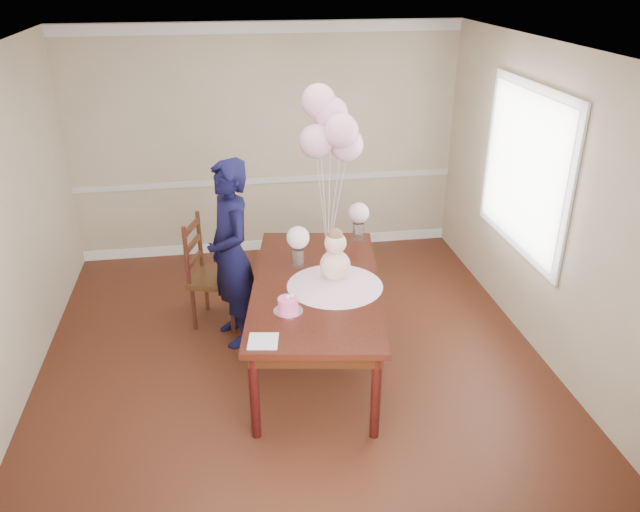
% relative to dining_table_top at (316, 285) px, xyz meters
% --- Properties ---
extents(floor, '(4.50, 5.00, 0.00)m').
position_rel_dining_table_top_xyz_m(floor, '(-0.20, -0.00, -0.78)').
color(floor, '#35160D').
rests_on(floor, ground).
extents(ceiling, '(4.50, 5.00, 0.02)m').
position_rel_dining_table_top_xyz_m(ceiling, '(-0.20, -0.00, 1.92)').
color(ceiling, white).
rests_on(ceiling, wall_back).
extents(wall_back, '(4.50, 0.02, 2.70)m').
position_rel_dining_table_top_xyz_m(wall_back, '(-0.20, 2.50, 0.57)').
color(wall_back, tan).
rests_on(wall_back, floor).
extents(wall_front, '(4.50, 0.02, 2.70)m').
position_rel_dining_table_top_xyz_m(wall_front, '(-0.20, -2.50, 0.57)').
color(wall_front, tan).
rests_on(wall_front, floor).
extents(wall_right, '(0.02, 5.00, 2.70)m').
position_rel_dining_table_top_xyz_m(wall_right, '(2.05, -0.00, 0.57)').
color(wall_right, tan).
rests_on(wall_right, floor).
extents(chair_rail_trim, '(4.50, 0.02, 0.07)m').
position_rel_dining_table_top_xyz_m(chair_rail_trim, '(-0.20, 2.49, 0.12)').
color(chair_rail_trim, silver).
rests_on(chair_rail_trim, wall_back).
extents(crown_molding, '(4.50, 0.02, 0.12)m').
position_rel_dining_table_top_xyz_m(crown_molding, '(-0.20, 2.49, 1.85)').
color(crown_molding, silver).
rests_on(crown_molding, wall_back).
extents(baseboard_trim, '(4.50, 0.02, 0.12)m').
position_rel_dining_table_top_xyz_m(baseboard_trim, '(-0.20, 2.49, -0.72)').
color(baseboard_trim, white).
rests_on(baseboard_trim, floor).
extents(window_frame, '(0.02, 1.66, 1.56)m').
position_rel_dining_table_top_xyz_m(window_frame, '(2.03, 0.50, 0.77)').
color(window_frame, white).
rests_on(window_frame, wall_right).
extents(window_blinds, '(0.01, 1.50, 1.40)m').
position_rel_dining_table_top_xyz_m(window_blinds, '(2.01, 0.50, 0.77)').
color(window_blinds, white).
rests_on(window_blinds, wall_right).
extents(dining_table_top, '(1.40, 2.28, 0.05)m').
position_rel_dining_table_top_xyz_m(dining_table_top, '(0.00, 0.00, 0.00)').
color(dining_table_top, black).
rests_on(dining_table_top, table_leg_fl).
extents(table_apron, '(1.28, 2.16, 0.11)m').
position_rel_dining_table_top_xyz_m(table_apron, '(0.00, 0.00, -0.08)').
color(table_apron, black).
rests_on(table_apron, table_leg_fl).
extents(table_leg_fl, '(0.09, 0.09, 0.75)m').
position_rel_dining_table_top_xyz_m(table_leg_fl, '(-0.60, -0.90, -0.40)').
color(table_leg_fl, black).
rests_on(table_leg_fl, floor).
extents(table_leg_fr, '(0.09, 0.09, 0.75)m').
position_rel_dining_table_top_xyz_m(table_leg_fr, '(0.29, -1.04, -0.40)').
color(table_leg_fr, black).
rests_on(table_leg_fr, floor).
extents(table_leg_bl, '(0.09, 0.09, 0.75)m').
position_rel_dining_table_top_xyz_m(table_leg_bl, '(-0.29, 1.04, -0.40)').
color(table_leg_bl, black).
rests_on(table_leg_bl, floor).
extents(table_leg_br, '(0.09, 0.09, 0.75)m').
position_rel_dining_table_top_xyz_m(table_leg_br, '(0.60, 0.90, -0.40)').
color(table_leg_br, black).
rests_on(table_leg_br, floor).
extents(baby_skirt, '(0.93, 0.93, 0.11)m').
position_rel_dining_table_top_xyz_m(baby_skirt, '(0.15, -0.08, 0.08)').
color(baby_skirt, '#ECAEC9').
rests_on(baby_skirt, dining_table_top).
extents(baby_torso, '(0.26, 0.26, 0.26)m').
position_rel_dining_table_top_xyz_m(baby_torso, '(0.15, -0.08, 0.22)').
color(baby_torso, pink).
rests_on(baby_torso, baby_skirt).
extents(baby_head, '(0.18, 0.18, 0.18)m').
position_rel_dining_table_top_xyz_m(baby_head, '(0.15, -0.08, 0.42)').
color(baby_head, beige).
rests_on(baby_head, baby_torso).
extents(baby_hair, '(0.13, 0.13, 0.13)m').
position_rel_dining_table_top_xyz_m(baby_hair, '(0.15, -0.08, 0.49)').
color(baby_hair, brown).
rests_on(baby_hair, baby_head).
extents(cake_platter, '(0.27, 0.27, 0.01)m').
position_rel_dining_table_top_xyz_m(cake_platter, '(-0.29, -0.44, 0.03)').
color(cake_platter, silver).
rests_on(cake_platter, dining_table_top).
extents(birthday_cake, '(0.18, 0.18, 0.11)m').
position_rel_dining_table_top_xyz_m(birthday_cake, '(-0.29, -0.44, 0.09)').
color(birthday_cake, '#F34C97').
rests_on(birthday_cake, cake_platter).
extents(cake_flower_a, '(0.03, 0.03, 0.03)m').
position_rel_dining_table_top_xyz_m(cake_flower_a, '(-0.29, -0.44, 0.16)').
color(cake_flower_a, white).
rests_on(cake_flower_a, birthday_cake).
extents(cake_flower_b, '(0.03, 0.03, 0.03)m').
position_rel_dining_table_top_xyz_m(cake_flower_b, '(-0.25, -0.43, 0.16)').
color(cake_flower_b, silver).
rests_on(cake_flower_b, birthday_cake).
extents(rose_vase_near, '(0.12, 0.12, 0.17)m').
position_rel_dining_table_top_xyz_m(rose_vase_near, '(-0.11, 0.34, 0.11)').
color(rose_vase_near, silver).
rests_on(rose_vase_near, dining_table_top).
extents(roses_near, '(0.20, 0.20, 0.20)m').
position_rel_dining_table_top_xyz_m(roses_near, '(-0.11, 0.34, 0.31)').
color(roses_near, '#F4CDD3').
rests_on(roses_near, rose_vase_near).
extents(rose_vase_far, '(0.12, 0.12, 0.17)m').
position_rel_dining_table_top_xyz_m(rose_vase_far, '(0.55, 0.83, 0.11)').
color(rose_vase_far, silver).
rests_on(rose_vase_far, dining_table_top).
extents(roses_far, '(0.20, 0.20, 0.20)m').
position_rel_dining_table_top_xyz_m(roses_far, '(0.55, 0.83, 0.31)').
color(roses_far, white).
rests_on(roses_far, rose_vase_far).
extents(napkin, '(0.25, 0.25, 0.01)m').
position_rel_dining_table_top_xyz_m(napkin, '(-0.52, -0.84, 0.03)').
color(napkin, silver).
rests_on(napkin, dining_table_top).
extents(balloon_weight, '(0.05, 0.05, 0.02)m').
position_rel_dining_table_top_xyz_m(balloon_weight, '(0.20, 0.56, 0.04)').
color(balloon_weight, silver).
rests_on(balloon_weight, dining_table_top).
extents(balloon_a, '(0.30, 0.30, 0.30)m').
position_rel_dining_table_top_xyz_m(balloon_a, '(0.09, 0.58, 1.10)').
color(balloon_a, '#E5A2BD').
rests_on(balloon_a, balloon_ribbon_a).
extents(balloon_b, '(0.30, 0.30, 0.30)m').
position_rel_dining_table_top_xyz_m(balloon_b, '(0.30, 0.49, 1.20)').
color(balloon_b, '#F3ACCB').
rests_on(balloon_b, balloon_ribbon_b).
extents(balloon_c, '(0.30, 0.30, 0.30)m').
position_rel_dining_table_top_xyz_m(balloon_c, '(0.24, 0.67, 1.31)').
color(balloon_c, '#E3A1C4').
rests_on(balloon_c, balloon_ribbon_c).
extents(balloon_d, '(0.30, 0.30, 0.30)m').
position_rel_dining_table_top_xyz_m(balloon_d, '(0.14, 0.70, 1.42)').
color(balloon_d, '#F3ACC3').
rests_on(balloon_d, balloon_ribbon_d).
extents(balloon_e, '(0.30, 0.30, 0.30)m').
position_rel_dining_table_top_xyz_m(balloon_e, '(0.37, 0.62, 1.04)').
color(balloon_e, '#FFB4D6').
rests_on(balloon_e, balloon_ribbon_e).
extents(balloon_ribbon_a, '(0.10, 0.02, 0.89)m').
position_rel_dining_table_top_xyz_m(balloon_ribbon_a, '(0.15, 0.57, 0.49)').
color(balloon_ribbon_a, white).
rests_on(balloon_ribbon_a, balloon_weight).
extents(balloon_ribbon_b, '(0.10, 0.07, 1.00)m').
position_rel_dining_table_top_xyz_m(balloon_ribbon_b, '(0.25, 0.53, 0.54)').
color(balloon_ribbon_b, white).
rests_on(balloon_ribbon_b, balloon_weight).
extents(balloon_ribbon_c, '(0.04, 0.10, 1.11)m').
position_rel_dining_table_top_xyz_m(balloon_ribbon_c, '(0.22, 0.62, 0.59)').
color(balloon_ribbon_c, white).
rests_on(balloon_ribbon_c, balloon_weight).
extents(balloon_ribbon_d, '(0.07, 0.12, 1.21)m').
position_rel_dining_table_top_xyz_m(balloon_ribbon_d, '(0.17, 0.63, 0.65)').
color(balloon_ribbon_d, white).
rests_on(balloon_ribbon_d, balloon_weight).
extents(balloon_ribbon_e, '(0.16, 0.05, 0.83)m').
position_rel_dining_table_top_xyz_m(balloon_ribbon_e, '(0.29, 0.59, 0.46)').
color(balloon_ribbon_e, white).
rests_on(balloon_ribbon_e, balloon_weight).
extents(dining_chair_seat, '(0.59, 0.59, 0.05)m').
position_rel_dining_table_top_xyz_m(dining_chair_seat, '(-0.85, 0.84, -0.29)').
color(dining_chair_seat, '#361F0E').
rests_on(dining_chair_seat, chair_leg_fl).
extents(chair_leg_fl, '(0.05, 0.05, 0.46)m').
position_rel_dining_table_top_xyz_m(chair_leg_fl, '(-1.09, 0.72, -0.55)').
color(chair_leg_fl, '#32170D').
rests_on(chair_leg_fl, floor).
extents(chair_leg_fr, '(0.05, 0.05, 0.46)m').
position_rel_dining_table_top_xyz_m(chair_leg_fr, '(-0.72, 0.60, -0.55)').
color(chair_leg_fr, '#34150E').
rests_on(chair_leg_fr, floor).
extents(chair_leg_bl, '(0.05, 0.05, 0.46)m').
position_rel_dining_table_top_xyz_m(chair_leg_bl, '(-0.97, 1.09, -0.55)').
color(chair_leg_bl, '#3E2011').
rests_on(chair_leg_bl, floor).
extents(chair_leg_br, '(0.05, 0.05, 0.46)m').
position_rel_dining_table_top_xyz_m(chair_leg_br, '(-0.61, 0.97, -0.55)').
color(chair_leg_br, '#38160F').
rests_on(chair_leg_br, floor).
extents(chair_back_post_l, '(0.05, 0.05, 0.60)m').
position_rel_dining_table_top_xyz_m(chair_back_post_l, '(-1.11, 0.73, 0.02)').
color(chair_back_post_l, '#3C1410').
rests_on(chair_back_post_l, dining_chair_seat).
extents(chair_back_post_r, '(0.05, 0.05, 0.60)m').
position_rel_dining_table_top_xyz_m(chair_back_post_r, '(-1.00, 1.09, 0.02)').
color(chair_back_post_r, '#331C0D').
rests_on(chair_back_post_r, dining_chair_seat).
extents(chair_slat_low, '(0.16, 0.42, 0.05)m').
position_rel_dining_table_top_xyz_m(chair_slat_low, '(-1.05, 0.91, -0.11)').
color(chair_slat_low, '#381B0F').
rests_on(chair_slat_low, dining_chair_seat).
extents(chair_slat_mid, '(0.16, 0.42, 0.05)m').
position_rel_dining_table_top_xyz_m(chair_slat_mid, '(-1.05, 0.91, 0.06)').
color(chair_slat_mid, '#3A1E10').
rests_on(chair_slat_mid, dining_chair_seat).
extents(chair_slat_top, '(0.16, 0.42, 0.05)m').
position_rel_dining_table_top_xyz_m(chair_slat_top, '(-1.05, 0.91, 0.23)').
color(chair_slat_top, '#39180F').
rests_on(chair_slat_top, dining_chair_seat).
extents(woman, '(0.59, 0.74, 1.77)m').
position_rel_dining_table_top_xyz_m(woman, '(-0.70, 0.51, 0.11)').
color(woman, black).
rests_on(woman, floor).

